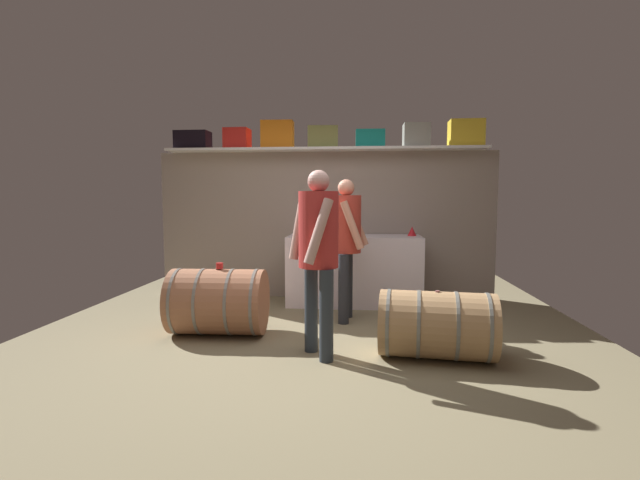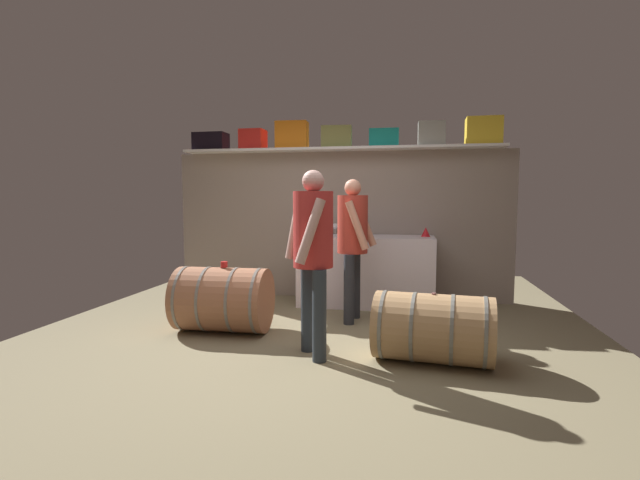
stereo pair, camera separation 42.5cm
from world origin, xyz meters
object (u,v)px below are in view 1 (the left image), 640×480
(work_cabinet, at_px, (354,270))
(wine_bottle_amber, at_px, (346,227))
(winemaker_pouring, at_px, (318,243))
(toolcase_olive, at_px, (323,137))
(toolcase_black, at_px, (193,140))
(wine_barrel_near, at_px, (218,301))
(toolcase_teal, at_px, (370,139))
(toolcase_red, at_px, (237,139))
(tasting_cup, at_px, (220,266))
(visitor_tasting, at_px, (346,235))
(toolcase_grey, at_px, (416,136))
(red_funnel, at_px, (412,231))
(toolcase_yellow, at_px, (466,134))
(toolcase_orange, at_px, (278,135))
(wine_barrel_far, at_px, (437,325))
(wine_glass, at_px, (322,227))

(work_cabinet, distance_m, wine_bottle_amber, 0.59)
(winemaker_pouring, bearing_deg, toolcase_olive, -28.58)
(toolcase_black, height_order, wine_barrel_near, toolcase_black)
(toolcase_teal, distance_m, wine_bottle_amber, 1.22)
(toolcase_red, xyz_separation_m, tasting_cup, (0.25, -1.66, -1.43))
(winemaker_pouring, distance_m, visitor_tasting, 1.19)
(toolcase_grey, relative_size, red_funnel, 2.77)
(toolcase_black, xyz_separation_m, wine_bottle_amber, (2.04, -0.41, -1.11))
(wine_barrel_near, bearing_deg, toolcase_olive, 60.17)
(winemaker_pouring, bearing_deg, toolcase_yellow, -69.15)
(toolcase_yellow, bearing_deg, wine_bottle_amber, -163.08)
(toolcase_olive, xyz_separation_m, work_cabinet, (0.42, -0.24, -1.68))
(toolcase_orange, distance_m, wine_barrel_far, 3.34)
(toolcase_yellow, relative_size, wine_barrel_far, 0.41)
(wine_barrel_near, bearing_deg, toolcase_red, 96.44)
(toolcase_grey, bearing_deg, wine_glass, 179.52)
(wine_bottle_amber, xyz_separation_m, tasting_cup, (-1.19, -1.24, -0.31))
(visitor_tasting, bearing_deg, tasting_cup, -55.63)
(toolcase_grey, xyz_separation_m, visitor_tasting, (-0.85, -1.03, -1.18))
(work_cabinet, distance_m, winemaker_pouring, 2.06)
(toolcase_grey, height_order, wine_barrel_near, toolcase_grey)
(toolcase_yellow, xyz_separation_m, wine_barrel_far, (-0.67, -2.17, -1.86))
(toolcase_grey, relative_size, wine_barrel_near, 0.35)
(toolcase_orange, height_order, wine_barrel_near, toolcase_orange)
(toolcase_black, bearing_deg, toolcase_red, 0.52)
(toolcase_olive, bearing_deg, work_cabinet, -34.07)
(toolcase_grey, xyz_separation_m, winemaker_pouring, (-1.05, -2.21, -1.16))
(wine_barrel_far, bearing_deg, winemaker_pouring, -171.13)
(toolcase_teal, relative_size, wine_glass, 2.56)
(toolcase_black, xyz_separation_m, toolcase_yellow, (3.53, 0.00, 0.05))
(toolcase_orange, bearing_deg, toolcase_yellow, -2.05)
(toolcase_red, xyz_separation_m, visitor_tasting, (1.46, -1.03, -1.17))
(red_funnel, height_order, winemaker_pouring, winemaker_pouring)
(wine_barrel_far, bearing_deg, toolcase_teal, 110.29)
(toolcase_grey, distance_m, red_funnel, 1.22)
(toolcase_red, bearing_deg, toolcase_orange, 2.51)
(toolcase_teal, distance_m, tasting_cup, 2.63)
(toolcase_grey, xyz_separation_m, work_cabinet, (-0.77, -0.24, -1.69))
(toolcase_yellow, bearing_deg, toolcase_black, -178.52)
(visitor_tasting, bearing_deg, wine_bottle_amber, -170.15)
(wine_barrel_far, bearing_deg, wine_bottle_amber, 121.67)
(wine_glass, xyz_separation_m, tasting_cup, (-0.86, -1.66, -0.28))
(toolcase_red, height_order, wine_barrel_near, toolcase_red)
(toolcase_red, height_order, toolcase_yellow, toolcase_yellow)
(wine_barrel_far, height_order, winemaker_pouring, winemaker_pouring)
(toolcase_orange, xyz_separation_m, toolcase_grey, (1.78, 0.00, -0.03))
(work_cabinet, xyz_separation_m, visitor_tasting, (-0.08, -0.79, 0.51))
(wine_barrel_far, xyz_separation_m, visitor_tasting, (-0.79, 1.14, 0.66))
(toolcase_yellow, distance_m, winemaker_pouring, 3.01)
(work_cabinet, relative_size, tasting_cup, 24.43)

